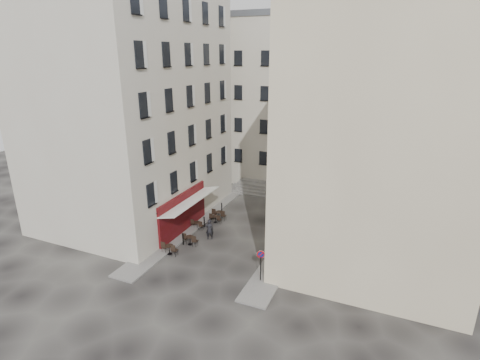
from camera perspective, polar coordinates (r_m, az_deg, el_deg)
The scene contains 18 objects.
ground at distance 29.99m, azimuth -2.24°, elevation -10.14°, with size 90.00×90.00×0.00m, color black.
sidewalk_left at distance 35.01m, azimuth -6.08°, elevation -5.68°, with size 2.00×22.00×0.12m, color slate.
sidewalk_right at distance 31.07m, azimuth 7.81°, elevation -9.10°, with size 2.00×18.00×0.12m, color slate.
building_left at distance 34.76m, azimuth -16.34°, elevation 11.13°, with size 12.20×16.20×20.60m.
building_right at distance 27.62m, azimuth 21.10°, elevation 6.70°, with size 12.20×14.20×18.60m.
building_back at distance 44.70m, azimuth 7.20°, elevation 11.98°, with size 18.20×10.20×18.60m.
cafe_storefront at distance 31.85m, azimuth -8.54°, elevation -4.78°, with size 1.74×7.30×3.50m.
stone_steps at distance 40.49m, azimuth 5.45°, elevation -1.68°, with size 9.00×3.15×0.80m.
bollard_near at distance 30.39m, azimuth -8.68°, elevation -8.83°, with size 0.12×0.12×0.98m.
bollard_mid at distance 33.07m, azimuth -5.48°, elevation -6.30°, with size 0.12×0.12×0.98m.
bollard_far at distance 35.90m, azimuth -2.80°, elevation -4.14°, with size 0.12×0.12×0.98m.
no_parking_sign at distance 25.05m, azimuth 3.18°, elevation -12.09°, with size 0.51×0.21×2.34m.
bistro_table_a at distance 29.22m, azimuth -10.68°, elevation -10.24°, with size 1.35×0.63×0.95m.
bistro_table_b at distance 30.31m, azimuth -7.60°, elevation -8.96°, with size 1.31×0.62×0.92m.
bistro_table_c at distance 32.80m, azimuth -6.53°, elevation -6.75°, with size 1.18×0.56×0.83m.
bistro_table_d at distance 33.83m, azimuth -3.77°, elevation -5.87°, with size 1.15×0.54×0.81m.
bistro_table_e at distance 34.40m, azimuth -3.21°, elevation -5.27°, with size 1.37×0.64×0.96m.
pedestrian at distance 30.83m, azimuth -4.68°, elevation -7.51°, with size 0.64×0.42×1.75m, color black.
Camera 1 is at (11.48, -23.61, 14.51)m, focal length 28.00 mm.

